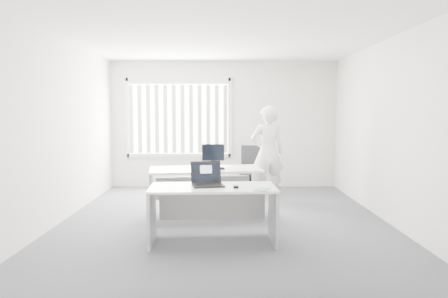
{
  "coord_description": "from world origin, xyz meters",
  "views": [
    {
      "loc": [
        -0.02,
        -6.74,
        1.7
      ],
      "look_at": [
        0.0,
        0.15,
        1.1
      ],
      "focal_mm": 35.0,
      "sensor_mm": 36.0,
      "label": 1
    }
  ],
  "objects_px": {
    "desk_near": "(213,202)",
    "person": "(267,153)",
    "office_chair": "(250,178)",
    "monitor": "(213,155)",
    "laptop": "(208,174)",
    "desk_far": "(205,182)"
  },
  "relations": [
    {
      "from": "desk_near",
      "to": "office_chair",
      "type": "relative_size",
      "value": 1.69
    },
    {
      "from": "desk_far",
      "to": "monitor",
      "type": "relative_size",
      "value": 4.97
    },
    {
      "from": "person",
      "to": "office_chair",
      "type": "bearing_deg",
      "value": -83.51
    },
    {
      "from": "office_chair",
      "to": "monitor",
      "type": "bearing_deg",
      "value": -104.96
    },
    {
      "from": "desk_far",
      "to": "person",
      "type": "xyz_separation_m",
      "value": [
        1.13,
        1.47,
        0.33
      ]
    },
    {
      "from": "office_chair",
      "to": "monitor",
      "type": "xyz_separation_m",
      "value": [
        -0.74,
        -1.97,
        0.68
      ]
    },
    {
      "from": "monitor",
      "to": "desk_far",
      "type": "bearing_deg",
      "value": -115.44
    },
    {
      "from": "desk_near",
      "to": "person",
      "type": "distance_m",
      "value": 2.97
    },
    {
      "from": "desk_near",
      "to": "person",
      "type": "bearing_deg",
      "value": 68.24
    },
    {
      "from": "desk_near",
      "to": "office_chair",
      "type": "xyz_separation_m",
      "value": [
        0.71,
        3.55,
        -0.23
      ]
    },
    {
      "from": "laptop",
      "to": "monitor",
      "type": "xyz_separation_m",
      "value": [
        0.03,
        1.59,
        0.09
      ]
    },
    {
      "from": "desk_far",
      "to": "office_chair",
      "type": "bearing_deg",
      "value": 61.23
    },
    {
      "from": "desk_near",
      "to": "monitor",
      "type": "relative_size",
      "value": 4.44
    },
    {
      "from": "person",
      "to": "monitor",
      "type": "xyz_separation_m",
      "value": [
        -1.01,
        -1.19,
        0.08
      ]
    },
    {
      "from": "desk_near",
      "to": "person",
      "type": "xyz_separation_m",
      "value": [
        0.98,
        2.78,
        0.37
      ]
    },
    {
      "from": "desk_near",
      "to": "office_chair",
      "type": "distance_m",
      "value": 3.63
    },
    {
      "from": "desk_near",
      "to": "office_chair",
      "type": "bearing_deg",
      "value": 76.45
    },
    {
      "from": "laptop",
      "to": "desk_near",
      "type": "bearing_deg",
      "value": -9.89
    },
    {
      "from": "desk_near",
      "to": "monitor",
      "type": "distance_m",
      "value": 1.65
    },
    {
      "from": "desk_far",
      "to": "monitor",
      "type": "xyz_separation_m",
      "value": [
        0.12,
        0.28,
        0.41
      ]
    },
    {
      "from": "desk_near",
      "to": "monitor",
      "type": "bearing_deg",
      "value": 88.84
    },
    {
      "from": "desk_near",
      "to": "monitor",
      "type": "xyz_separation_m",
      "value": [
        -0.03,
        1.59,
        0.45
      ]
    }
  ]
}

